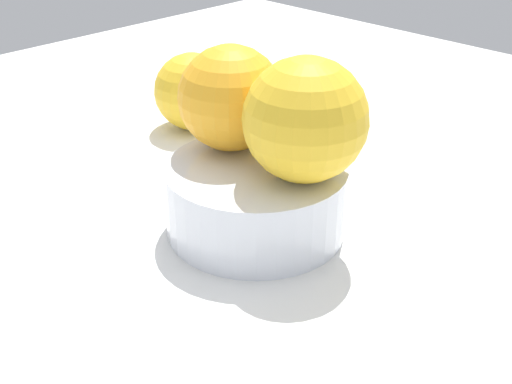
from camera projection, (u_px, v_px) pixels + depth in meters
ground_plane at (256, 240)px, 49.92cm from camera, size 110.00×110.00×2.00cm
fruit_bowl at (256, 200)px, 48.24cm from camera, size 13.22×13.22×5.22cm
orange_in_bowl_0 at (305, 120)px, 43.47cm from camera, size 8.48×8.48×8.48cm
orange_in_bowl_1 at (231, 98)px, 47.98cm from camera, size 7.80×7.80×7.80cm
orange_loose_0 at (193, 91)px, 64.55cm from camera, size 7.57×7.57×7.57cm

